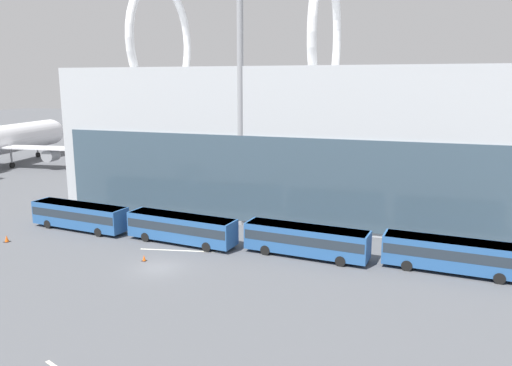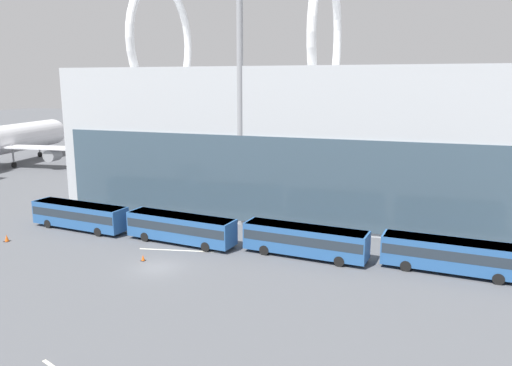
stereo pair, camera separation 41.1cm
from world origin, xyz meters
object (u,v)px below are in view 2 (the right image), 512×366
object	(u,v)px
shuttle_bus_3	(452,254)
traffic_cone_1	(143,258)
airliner_at_gate_far	(244,150)
shuttle_bus_1	(181,227)
shuttle_bus_2	(305,239)
floodlight_mast	(240,67)
traffic_cone_0	(7,238)
shuttle_bus_0	(80,214)

from	to	relation	value
shuttle_bus_3	traffic_cone_1	world-z (taller)	shuttle_bus_3
airliner_at_gate_far	traffic_cone_1	world-z (taller)	airliner_at_gate_far
shuttle_bus_1	shuttle_bus_2	xyz separation A→B (m)	(13.48, 0.24, 0.00)
shuttle_bus_3	traffic_cone_1	xyz separation A→B (m)	(-27.89, -6.46, -1.50)
floodlight_mast	traffic_cone_1	size ratio (longest dim) A/B	48.75
shuttle_bus_1	shuttle_bus_2	bearing A→B (deg)	7.37
shuttle_bus_3	floodlight_mast	bearing A→B (deg)	164.64
airliner_at_gate_far	traffic_cone_0	distance (m)	44.03
floodlight_mast	traffic_cone_0	xyz separation A→B (m)	(-21.45, -14.60, -18.21)
shuttle_bus_3	shuttle_bus_1	bearing A→B (deg)	-174.71
traffic_cone_0	airliner_at_gate_far	bearing A→B (deg)	74.76
floodlight_mast	traffic_cone_1	world-z (taller)	floodlight_mast
traffic_cone_1	shuttle_bus_0	bearing A→B (deg)	151.90
traffic_cone_0	traffic_cone_1	world-z (taller)	traffic_cone_0
shuttle_bus_0	shuttle_bus_3	world-z (taller)	same
shuttle_bus_3	traffic_cone_1	size ratio (longest dim) A/B	20.55
shuttle_bus_1	shuttle_bus_2	world-z (taller)	same
shuttle_bus_1	floodlight_mast	distance (m)	19.29
shuttle_bus_1	shuttle_bus_3	distance (m)	26.96
shuttle_bus_0	traffic_cone_0	xyz separation A→B (m)	(-4.52, -6.40, -1.43)
floodlight_mast	traffic_cone_0	distance (m)	31.70
shuttle_bus_2	shuttle_bus_3	distance (m)	13.48
shuttle_bus_2	traffic_cone_0	xyz separation A→B (m)	(-31.47, -5.97, -1.43)
airliner_at_gate_far	shuttle_bus_3	size ratio (longest dim) A/B	3.27
airliner_at_gate_far	traffic_cone_1	xyz separation A→B (m)	(5.55, -42.55, -4.68)
shuttle_bus_0	traffic_cone_1	world-z (taller)	shuttle_bus_0
airliner_at_gate_far	shuttle_bus_0	world-z (taller)	airliner_at_gate_far
shuttle_bus_0	shuttle_bus_1	bearing A→B (deg)	3.01
shuttle_bus_2	floodlight_mast	xyz separation A→B (m)	(-10.03, 8.63, 16.78)
airliner_at_gate_far	traffic_cone_1	distance (m)	43.16
shuttle_bus_2	traffic_cone_0	size ratio (longest dim) A/B	17.08
shuttle_bus_2	traffic_cone_1	xyz separation A→B (m)	(-14.42, -6.27, -1.50)
airliner_at_gate_far	shuttle_bus_3	bearing A→B (deg)	-143.99
floodlight_mast	shuttle_bus_2	bearing A→B (deg)	-40.71
shuttle_bus_2	traffic_cone_0	world-z (taller)	shuttle_bus_2
shuttle_bus_3	floodlight_mast	size ratio (longest dim) A/B	0.42
shuttle_bus_2	traffic_cone_1	size ratio (longest dim) A/B	20.58
traffic_cone_0	floodlight_mast	bearing A→B (deg)	34.24
shuttle_bus_0	shuttle_bus_2	size ratio (longest dim) A/B	1.00
shuttle_bus_1	shuttle_bus_0	bearing A→B (deg)	-176.46
traffic_cone_0	traffic_cone_1	size ratio (longest dim) A/B	1.21
airliner_at_gate_far	shuttle_bus_1	world-z (taller)	airliner_at_gate_far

